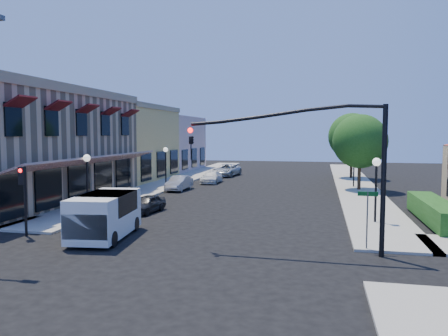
% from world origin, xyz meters
% --- Properties ---
extents(ground, '(120.00, 120.00, 0.00)m').
position_xyz_m(ground, '(0.00, 0.00, 0.00)').
color(ground, black).
rests_on(ground, ground).
extents(sidewalk_left, '(3.50, 50.00, 0.12)m').
position_xyz_m(sidewalk_left, '(-8.75, 27.00, 0.06)').
color(sidewalk_left, '#9B988C').
rests_on(sidewalk_left, ground).
extents(sidewalk_right, '(3.50, 50.00, 0.12)m').
position_xyz_m(sidewalk_right, '(8.75, 27.00, 0.06)').
color(sidewalk_right, '#9B988C').
rests_on(sidewalk_right, ground).
extents(curb_red_strip, '(0.25, 10.00, 0.06)m').
position_xyz_m(curb_red_strip, '(-6.90, 8.00, 0.00)').
color(curb_red_strip, maroon).
rests_on(curb_red_strip, ground).
extents(corner_brick_building, '(11.77, 18.20, 8.10)m').
position_xyz_m(corner_brick_building, '(-15.45, 11.00, 4.01)').
color(corner_brick_building, tan).
rests_on(corner_brick_building, ground).
extents(yellow_stucco_building, '(10.00, 12.00, 7.60)m').
position_xyz_m(yellow_stucco_building, '(-15.50, 26.00, 3.80)').
color(yellow_stucco_building, tan).
rests_on(yellow_stucco_building, ground).
extents(pink_stucco_building, '(10.00, 12.00, 7.00)m').
position_xyz_m(pink_stucco_building, '(-15.50, 38.00, 3.50)').
color(pink_stucco_building, '#CEA49B').
rests_on(pink_stucco_building, ground).
extents(hedge, '(1.40, 8.00, 1.10)m').
position_xyz_m(hedge, '(11.70, 9.00, 0.00)').
color(hedge, '#1B4A15').
rests_on(hedge, ground).
extents(street_tree_a, '(4.56, 4.56, 6.48)m').
position_xyz_m(street_tree_a, '(8.80, 22.00, 4.19)').
color(street_tree_a, '#362215').
rests_on(street_tree_a, ground).
extents(street_tree_b, '(4.94, 4.94, 7.02)m').
position_xyz_m(street_tree_b, '(8.80, 32.00, 4.54)').
color(street_tree_b, '#362215').
rests_on(street_tree_b, ground).
extents(signal_mast_arm, '(8.01, 0.39, 6.00)m').
position_xyz_m(signal_mast_arm, '(5.86, 1.50, 4.09)').
color(signal_mast_arm, black).
rests_on(signal_mast_arm, ground).
extents(secondary_signal, '(0.28, 0.42, 3.32)m').
position_xyz_m(secondary_signal, '(-8.00, 1.41, 2.32)').
color(secondary_signal, black).
rests_on(secondary_signal, ground).
extents(street_name_sign, '(0.80, 0.06, 2.50)m').
position_xyz_m(street_name_sign, '(7.50, 2.20, 1.70)').
color(street_name_sign, '#595B5E').
rests_on(street_name_sign, ground).
extents(lamppost_left_near, '(0.44, 0.44, 3.57)m').
position_xyz_m(lamppost_left_near, '(-8.50, 8.00, 2.74)').
color(lamppost_left_near, black).
rests_on(lamppost_left_near, ground).
extents(lamppost_left_far, '(0.44, 0.44, 3.57)m').
position_xyz_m(lamppost_left_far, '(-8.50, 22.00, 2.74)').
color(lamppost_left_far, black).
rests_on(lamppost_left_far, ground).
extents(lamppost_right_near, '(0.44, 0.44, 3.57)m').
position_xyz_m(lamppost_right_near, '(8.50, 8.00, 2.74)').
color(lamppost_right_near, black).
rests_on(lamppost_right_near, ground).
extents(lamppost_right_far, '(0.44, 0.44, 3.57)m').
position_xyz_m(lamppost_right_far, '(8.50, 24.00, 2.74)').
color(lamppost_right_far, black).
rests_on(lamppost_right_far, ground).
extents(white_van, '(2.55, 4.87, 2.07)m').
position_xyz_m(white_van, '(-4.15, 1.95, 1.20)').
color(white_van, white).
rests_on(white_van, ground).
extents(parked_car_a, '(1.65, 3.31, 1.09)m').
position_xyz_m(parked_car_a, '(-4.80, 8.51, 0.54)').
color(parked_car_a, black).
rests_on(parked_car_a, ground).
extents(parked_car_b, '(1.46, 3.79, 1.23)m').
position_xyz_m(parked_car_b, '(-6.20, 19.00, 0.62)').
color(parked_car_b, '#B1B2B6').
rests_on(parked_car_b, ground).
extents(parked_car_c, '(1.61, 3.93, 1.14)m').
position_xyz_m(parked_car_c, '(-4.83, 24.94, 0.57)').
color(parked_car_c, silver).
rests_on(parked_car_c, ground).
extents(parked_car_d, '(2.90, 5.19, 1.37)m').
position_xyz_m(parked_car_d, '(-4.88, 32.00, 0.69)').
color(parked_car_d, '#B3B7B9').
rests_on(parked_car_d, ground).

